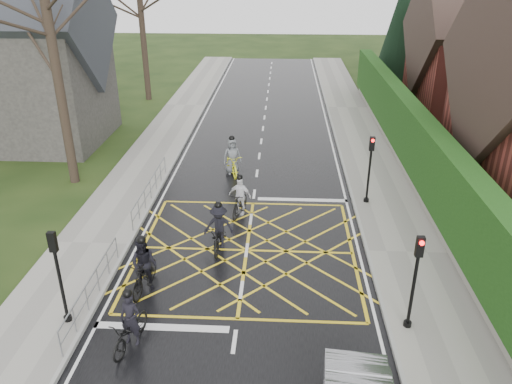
# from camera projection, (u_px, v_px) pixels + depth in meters

# --- Properties ---
(ground) EXTENTS (120.00, 120.00, 0.00)m
(ground) POSITION_uv_depth(u_px,v_px,m) (247.00, 250.00, 18.97)
(ground) COLOR black
(ground) RESTS_ON ground
(road) EXTENTS (9.00, 80.00, 0.01)m
(road) POSITION_uv_depth(u_px,v_px,m) (247.00, 250.00, 18.97)
(road) COLOR black
(road) RESTS_ON ground
(sidewalk_right) EXTENTS (3.00, 80.00, 0.15)m
(sidewalk_right) POSITION_uv_depth(u_px,v_px,m) (406.00, 253.00, 18.65)
(sidewalk_right) COLOR gray
(sidewalk_right) RESTS_ON ground
(sidewalk_left) EXTENTS (3.00, 80.00, 0.15)m
(sidewalk_left) POSITION_uv_depth(u_px,v_px,m) (92.00, 244.00, 19.23)
(sidewalk_left) COLOR gray
(sidewalk_left) RESTS_ON ground
(stone_wall) EXTENTS (0.50, 38.00, 0.70)m
(stone_wall) POSITION_uv_depth(u_px,v_px,m) (417.00, 182.00, 23.87)
(stone_wall) COLOR slate
(stone_wall) RESTS_ON ground
(hedge) EXTENTS (0.90, 38.00, 2.80)m
(hedge) POSITION_uv_depth(u_px,v_px,m) (422.00, 148.00, 23.12)
(hedge) COLOR #14340E
(hedge) RESTS_ON stone_wall
(house_far) EXTENTS (9.80, 8.80, 10.30)m
(house_far) POSITION_uv_depth(u_px,v_px,m) (490.00, 55.00, 32.66)
(house_far) COLOR maroon
(house_far) RESTS_ON ground
(conifer) EXTENTS (4.60, 4.60, 10.00)m
(conifer) POSITION_uv_depth(u_px,v_px,m) (403.00, 28.00, 39.82)
(conifer) COLOR black
(conifer) RESTS_ON ground
(church) EXTENTS (8.80, 7.80, 11.00)m
(church) POSITION_uv_depth(u_px,v_px,m) (24.00, 58.00, 28.39)
(church) COLOR #2D2B28
(church) RESTS_ON ground
(tree_near) EXTENTS (9.24, 9.24, 11.44)m
(tree_near) POSITION_uv_depth(u_px,v_px,m) (47.00, 14.00, 21.47)
(tree_near) COLOR black
(tree_near) RESTS_ON ground
(tree_far) EXTENTS (8.40, 8.40, 10.40)m
(tree_far) POSITION_uv_depth(u_px,v_px,m) (140.00, 2.00, 36.26)
(tree_far) COLOR black
(tree_far) RESTS_ON ground
(railing_south) EXTENTS (0.05, 5.04, 1.03)m
(railing_south) POSITION_uv_depth(u_px,v_px,m) (92.00, 284.00, 15.70)
(railing_south) COLOR slate
(railing_south) RESTS_ON ground
(railing_north) EXTENTS (0.05, 6.04, 1.03)m
(railing_north) POSITION_uv_depth(u_px,v_px,m) (150.00, 186.00, 22.48)
(railing_north) COLOR slate
(railing_north) RESTS_ON ground
(traffic_light_ne) EXTENTS (0.24, 0.31, 3.21)m
(traffic_light_ne) POSITION_uv_depth(u_px,v_px,m) (369.00, 171.00, 21.81)
(traffic_light_ne) COLOR black
(traffic_light_ne) RESTS_ON ground
(traffic_light_se) EXTENTS (0.24, 0.31, 3.21)m
(traffic_light_se) POSITION_uv_depth(u_px,v_px,m) (414.00, 284.00, 14.21)
(traffic_light_se) COLOR black
(traffic_light_se) RESTS_ON ground
(traffic_light_sw) EXTENTS (0.24, 0.31, 3.21)m
(traffic_light_sw) POSITION_uv_depth(u_px,v_px,m) (60.00, 279.00, 14.45)
(traffic_light_sw) COLOR black
(traffic_light_sw) RESTS_ON ground
(cyclist_rear) EXTENTS (1.08, 2.01, 1.86)m
(cyclist_rear) POSITION_uv_depth(u_px,v_px,m) (131.00, 327.00, 14.11)
(cyclist_rear) COLOR black
(cyclist_rear) RESTS_ON ground
(cyclist_back) EXTENTS (0.99, 2.08, 2.02)m
(cyclist_back) POSITION_uv_depth(u_px,v_px,m) (144.00, 270.00, 16.45)
(cyclist_back) COLOR black
(cyclist_back) RESTS_ON ground
(cyclist_mid) EXTENTS (1.17, 2.02, 1.95)m
(cyclist_mid) POSITION_uv_depth(u_px,v_px,m) (219.00, 232.00, 18.83)
(cyclist_mid) COLOR black
(cyclist_mid) RESTS_ON ground
(cyclist_front) EXTENTS (1.06, 1.91, 1.85)m
(cyclist_front) POSITION_uv_depth(u_px,v_px,m) (240.00, 200.00, 21.37)
(cyclist_front) COLOR black
(cyclist_front) RESTS_ON ground
(cyclist_lead) EXTENTS (1.35, 2.22, 2.04)m
(cyclist_lead) POSITION_uv_depth(u_px,v_px,m) (232.00, 161.00, 25.45)
(cyclist_lead) COLOR yellow
(cyclist_lead) RESTS_ON ground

